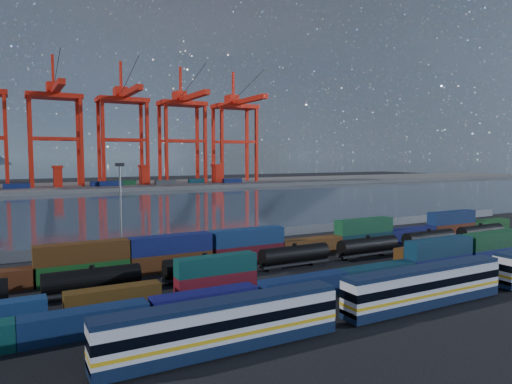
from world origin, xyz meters
TOP-DOWN VIEW (x-y plane):
  - ground at (0.00, 0.00)m, footprint 700.00×700.00m
  - harbor_water at (0.00, 105.00)m, footprint 700.00×700.00m
  - far_quay at (0.00, 210.00)m, footprint 700.00×70.00m
  - distant_mountains at (63.02, 1600.00)m, footprint 2470.00×1100.00m
  - passenger_train at (-5.08, -20.89)m, footprint 75.24×2.87m
  - container_row_south at (-8.07, -10.67)m, footprint 139.78×2.50m
  - container_row_mid at (-3.85, -3.10)m, footprint 140.43×2.24m
  - container_row_north at (-10.07, 10.44)m, footprint 142.72×2.62m
  - tanker_string at (-15.35, 3.06)m, footprint 120.97×2.68m
  - waterfront_fence at (-0.00, 28.00)m, footprint 160.12×0.12m
  - yard_light_mast at (-30.00, 26.00)m, footprint 1.60×0.40m
  - gantry_cranes at (-7.50, 203.11)m, footprint 202.35×52.51m
  - quay_containers at (-11.00, 195.46)m, footprint 172.58×10.99m
  - straddle_carriers at (-2.50, 200.00)m, footprint 140.00×7.00m

SIDE VIEW (x-z plane):
  - ground at x=0.00m, z-range 0.00..0.00m
  - harbor_water at x=0.00m, z-range 0.01..0.01m
  - far_quay at x=0.00m, z-range 0.00..2.00m
  - waterfront_fence at x=0.00m, z-range -0.10..2.10m
  - container_row_mid at x=-3.85m, z-range -0.93..3.84m
  - tanker_string at x=-15.35m, z-range 0.01..3.84m
  - container_row_south at x=-8.07m, z-range -0.57..4.75m
  - container_row_north at x=-10.07m, z-range -0.52..5.05m
  - passenger_train at x=-5.08m, z-range 0.01..4.94m
  - quay_containers at x=-11.00m, z-range 2.00..4.60m
  - straddle_carriers at x=-2.50m, z-range 2.27..13.37m
  - yard_light_mast at x=-30.00m, z-range 1.00..17.60m
  - gantry_cranes at x=-7.50m, z-range 8.03..79.14m
  - distant_mountains at x=63.02m, z-range -39.71..480.29m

